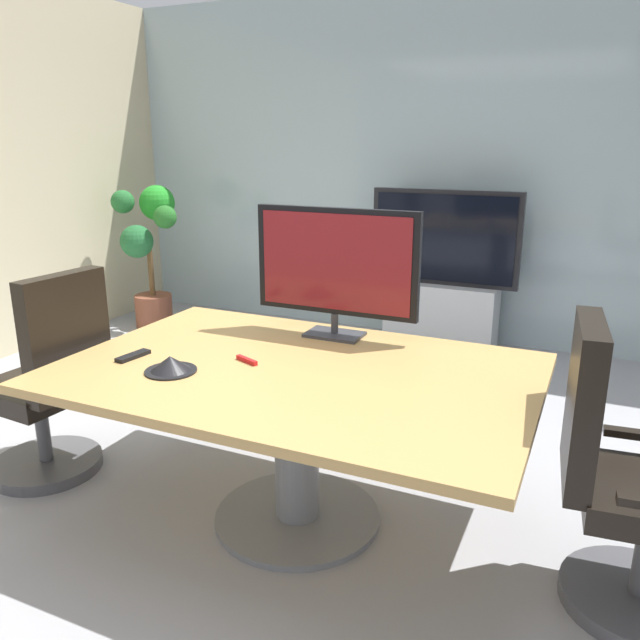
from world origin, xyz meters
TOP-DOWN VIEW (x-y plane):
  - ground_plane at (0.00, 0.00)m, footprint 7.21×7.21m
  - wall_back_glass_partition at (0.00, 2.92)m, footprint 6.21×0.10m
  - conference_table at (0.10, -0.17)m, footprint 2.02×1.34m
  - office_chair_left at (-1.22, -0.33)m, footprint 0.61×0.59m
  - office_chair_right at (1.42, -0.15)m, footprint 0.62×0.59m
  - tv_monitor at (0.07, 0.33)m, footprint 0.84×0.18m
  - wall_display_unit at (0.07, 2.57)m, footprint 1.20×0.36m
  - potted_plant at (-2.55, 2.10)m, footprint 0.66×0.68m
  - conference_phone at (-0.37, -0.43)m, footprint 0.22×0.22m
  - remote_control at (-0.63, -0.36)m, footprint 0.07×0.18m
  - whiteboard_marker at (-0.13, -0.20)m, footprint 0.13×0.07m

SIDE VIEW (x-z plane):
  - ground_plane at x=0.00m, z-range 0.00..0.00m
  - wall_display_unit at x=0.07m, z-range -0.21..1.10m
  - office_chair_left at x=-1.22m, z-range -0.09..1.00m
  - office_chair_right at x=1.42m, z-range -0.09..1.00m
  - conference_table at x=0.10m, z-range 0.20..0.95m
  - potted_plant at x=-2.55m, z-range 0.10..1.39m
  - remote_control at x=-0.63m, z-range 0.75..0.76m
  - whiteboard_marker at x=-0.13m, z-range 0.75..0.77m
  - conference_phone at x=-0.37m, z-range 0.74..0.81m
  - tv_monitor at x=0.07m, z-range 0.79..1.42m
  - wall_back_glass_partition at x=0.00m, z-range 0.00..2.90m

